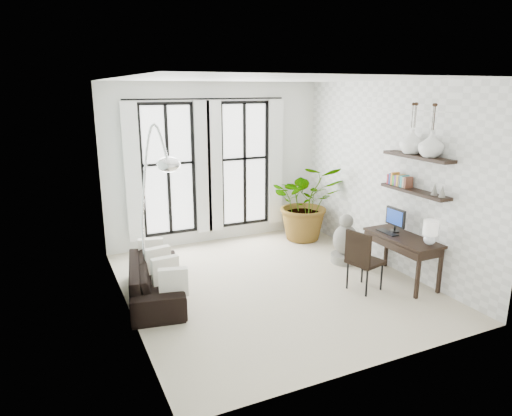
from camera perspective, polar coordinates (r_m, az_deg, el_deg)
floor at (r=7.49m, az=2.00°, el=-9.50°), size 5.00×5.00×0.00m
ceiling at (r=6.83m, az=2.24°, el=15.79°), size 5.00×5.00×0.00m
wall_left at (r=6.31m, az=-16.40°, el=0.63°), size 0.00×5.00×5.00m
wall_right at (r=8.24m, az=16.23°, el=3.85°), size 0.00×5.00×5.00m
wall_back at (r=9.24m, az=-4.98°, el=5.52°), size 4.50×0.00×4.50m
windows at (r=9.12m, az=-6.00°, el=5.11°), size 3.26×0.13×2.65m
wall_shelves at (r=7.59m, az=19.14°, el=3.71°), size 0.25×1.30×0.60m
sofa at (r=7.12m, az=-12.45°, el=-8.73°), size 1.07×2.01×0.56m
throw_pillows at (r=7.06m, az=-11.76°, el=-6.97°), size 0.40×1.52×0.40m
plant at (r=9.47m, az=6.32°, el=0.77°), size 1.80×1.70×1.60m
desk at (r=7.66m, az=18.07°, el=-3.87°), size 0.56×1.31×1.17m
desk_chair at (r=7.23m, az=13.12°, el=-6.01°), size 0.57×0.57×0.98m
arc_lamp at (r=6.82m, az=-12.50°, el=3.72°), size 0.77×0.55×2.60m
buddha at (r=8.42m, az=11.10°, el=-4.21°), size 0.50×0.50×0.90m
vase_a at (r=7.31m, az=21.06°, el=7.43°), size 0.37×0.37×0.38m
vase_b at (r=7.59m, az=18.90°, el=7.85°), size 0.37×0.37×0.38m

